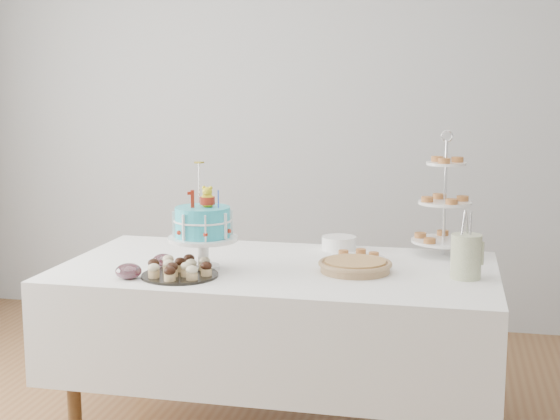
% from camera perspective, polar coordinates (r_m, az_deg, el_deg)
% --- Properties ---
extents(walls, '(5.04, 4.04, 2.70)m').
position_cam_1_polar(walls, '(3.10, -1.44, 5.11)').
color(walls, '#ABAEB0').
rests_on(walls, floor).
extents(table, '(1.92, 1.02, 0.77)m').
position_cam_1_polar(table, '(3.53, -0.20, -7.70)').
color(table, white).
rests_on(table, floor).
extents(birthday_cake, '(0.31, 0.31, 0.47)m').
position_cam_1_polar(birthday_cake, '(3.41, -5.64, -2.22)').
color(birthday_cake, white).
rests_on(birthday_cake, table).
extents(cupcake_tray, '(0.32, 0.32, 0.07)m').
position_cam_1_polar(cupcake_tray, '(3.31, -7.34, -4.24)').
color(cupcake_tray, black).
rests_on(cupcake_tray, table).
extents(pie, '(0.32, 0.32, 0.05)m').
position_cam_1_polar(pie, '(3.38, 5.51, -4.05)').
color(pie, tan).
rests_on(pie, table).
extents(tiered_stand, '(0.30, 0.30, 0.59)m').
position_cam_1_polar(tiered_stand, '(3.74, 11.96, 0.48)').
color(tiered_stand, silver).
rests_on(tiered_stand, table).
extents(plate_stack, '(0.17, 0.17, 0.07)m').
position_cam_1_polar(plate_stack, '(3.81, 4.33, -2.43)').
color(plate_stack, white).
rests_on(plate_stack, table).
extents(pastry_plate, '(0.26, 0.26, 0.04)m').
position_cam_1_polar(pastry_plate, '(3.59, 5.68, -3.43)').
color(pastry_plate, white).
rests_on(pastry_plate, table).
extents(jam_bowl_a, '(0.11, 0.11, 0.07)m').
position_cam_1_polar(jam_bowl_a, '(3.31, -11.02, -4.43)').
color(jam_bowl_a, silver).
rests_on(jam_bowl_a, table).
extents(jam_bowl_b, '(0.09, 0.09, 0.05)m').
position_cam_1_polar(jam_bowl_b, '(3.51, -8.56, -3.64)').
color(jam_bowl_b, silver).
rests_on(jam_bowl_b, table).
extents(utensil_pitcher, '(0.14, 0.13, 0.28)m').
position_cam_1_polar(utensil_pitcher, '(3.33, 13.46, -3.19)').
color(utensil_pitcher, white).
rests_on(utensil_pitcher, table).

